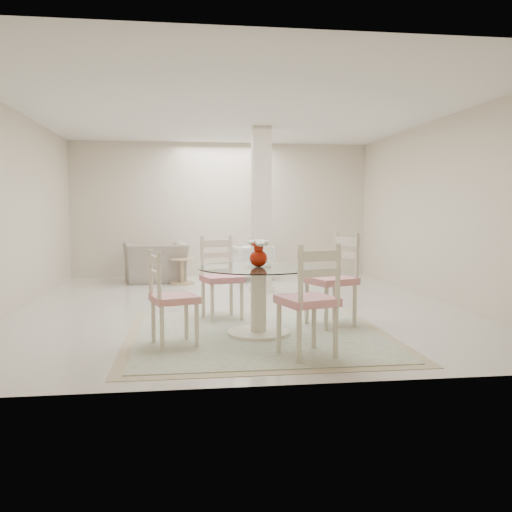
{
  "coord_description": "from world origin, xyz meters",
  "views": [
    {
      "loc": [
        -0.76,
        -7.55,
        1.37
      ],
      "look_at": [
        0.03,
        -1.63,
        0.85
      ],
      "focal_mm": 38.0,
      "sensor_mm": 36.0,
      "label": 1
    }
  ],
  "objects": [
    {
      "name": "red_vase",
      "position": [
        0.03,
        -1.83,
        0.9
      ],
      "size": [
        0.22,
        0.21,
        0.29
      ],
      "color": "#A21605",
      "rests_on": "dining_table"
    },
    {
      "name": "column",
      "position": [
        0.5,
        1.3,
        1.35
      ],
      "size": [
        0.3,
        0.3,
        2.7
      ],
      "primitive_type": "cube",
      "color": "beige",
      "rests_on": "ground"
    },
    {
      "name": "armchair_white",
      "position": [
        0.52,
        2.87,
        0.34
      ],
      "size": [
        0.88,
        0.9,
        0.68
      ],
      "primitive_type": "imported",
      "rotation": [
        0.0,
        0.0,
        3.39
      ],
      "color": "white",
      "rests_on": "ground"
    },
    {
      "name": "dining_chair_west",
      "position": [
        -0.93,
        -2.18,
        0.56
      ],
      "size": [
        0.53,
        0.53,
        1.06
      ],
      "rotation": [
        0.0,
        0.0,
        1.86
      ],
      "color": "beige",
      "rests_on": "ground"
    },
    {
      "name": "side_table",
      "position": [
        -0.81,
        2.34,
        0.22
      ],
      "size": [
        0.45,
        0.45,
        0.47
      ],
      "color": "tan",
      "rests_on": "ground"
    },
    {
      "name": "dining_table",
      "position": [
        0.03,
        -1.83,
        0.38
      ],
      "size": [
        1.3,
        1.3,
        0.75
      ],
      "rotation": [
        0.0,
        0.0,
        0.36
      ],
      "color": "#F9EDCD",
      "rests_on": "ground"
    },
    {
      "name": "recliner_taupe",
      "position": [
        -1.3,
        2.74,
        0.36
      ],
      "size": [
        1.28,
        1.16,
        0.73
      ],
      "primitive_type": "imported",
      "rotation": [
        0.0,
        0.0,
        3.32
      ],
      "color": "gray",
      "rests_on": "ground"
    },
    {
      "name": "ground",
      "position": [
        0.0,
        0.0,
        0.0
      ],
      "size": [
        7.0,
        7.0,
        0.0
      ],
      "primitive_type": "plane",
      "color": "beige",
      "rests_on": "ground"
    },
    {
      "name": "room_shell",
      "position": [
        0.0,
        0.0,
        1.86
      ],
      "size": [
        6.02,
        7.02,
        2.71
      ],
      "color": "beige",
      "rests_on": "ground"
    },
    {
      "name": "area_rug",
      "position": [
        0.03,
        -1.83,
        0.01
      ],
      "size": [
        2.84,
        2.84,
        0.02
      ],
      "color": "tan",
      "rests_on": "ground"
    },
    {
      "name": "dining_chair_north",
      "position": [
        -0.32,
        -0.87,
        0.6
      ],
      "size": [
        0.56,
        0.56,
        1.14
      ],
      "rotation": [
        0.0,
        0.0,
        0.26
      ],
      "color": "beige",
      "rests_on": "ground"
    },
    {
      "name": "dining_chair_east",
      "position": [
        0.99,
        -1.47,
        0.64
      ],
      "size": [
        0.62,
        0.62,
        1.21
      ],
      "rotation": [
        0.0,
        0.0,
        -1.22
      ],
      "color": "beige",
      "rests_on": "ground"
    },
    {
      "name": "dining_chair_south",
      "position": [
        0.38,
        -2.79,
        0.62
      ],
      "size": [
        0.59,
        0.59,
        1.17
      ],
      "rotation": [
        0.0,
        0.0,
        3.45
      ],
      "color": "beige",
      "rests_on": "ground"
    }
  ]
}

